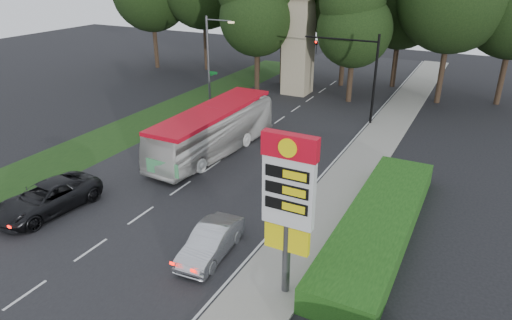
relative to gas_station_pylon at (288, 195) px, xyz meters
The scene contains 14 objects.
ground 10.41m from the gas_station_pylon, 167.77° to the right, with size 120.00×120.00×0.00m, color black.
road_surface 14.30m from the gas_station_pylon, 132.60° to the left, with size 14.00×80.00×0.02m, color black.
sidewalk_right 10.95m from the gas_station_pylon, 94.00° to the left, with size 3.00×80.00×0.12m, color gray.
grass_verge_left 25.01m from the gas_station_pylon, 139.44° to the left, with size 5.00×50.00×0.02m, color #193814.
hedge 7.49m from the gas_station_pylon, 69.05° to the left, with size 3.00×14.00×1.20m, color #184512.
gas_station_pylon is the anchor object (origin of this frame).
traffic_signal_mast 22.29m from the gas_station_pylon, 99.09° to the left, with size 6.10×0.35×7.20m.
streetlight_signs 25.74m from the gas_station_pylon, 128.96° to the left, with size 2.75×0.98×8.00m.
monument 30.17m from the gas_station_pylon, 111.80° to the left, with size 3.00×3.00×10.05m.
tree_monument_left 31.28m from the gas_station_pylon, 119.37° to the left, with size 7.28×7.28×14.30m.
tree_monument_right 28.32m from the gas_station_pylon, 101.71° to the left, with size 6.72×6.72×13.20m.
transit_bus 15.33m from the gas_station_pylon, 133.15° to the left, with size 2.69×11.51×3.21m, color silver.
sedan_silver 5.56m from the gas_station_pylon, 169.08° to the left, with size 1.49×4.28×1.41m, color #AEB0B6.
suv_charcoal 14.36m from the gas_station_pylon, behind, with size 2.61×5.67×1.58m, color black.
Camera 1 is at (14.93, -11.66, 12.39)m, focal length 32.00 mm.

